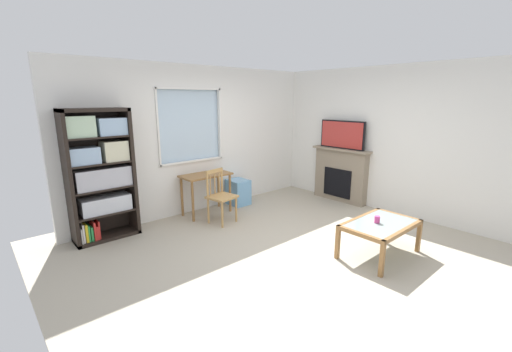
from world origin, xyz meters
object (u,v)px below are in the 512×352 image
Objects in this scene: fireplace at (340,175)px; sippy_cup at (377,219)px; tv at (342,135)px; wooden_chair at (220,196)px; plastic_drawer_unit at (238,192)px; coffee_table at (380,227)px; bookshelf at (100,171)px; desk_under_window at (206,181)px.

sippy_cup is at bearing -134.32° from fireplace.
wooden_chair is at bearing 166.51° from tv.
coffee_table is (0.06, -2.95, 0.15)m from plastic_drawer_unit.
tv is at bearing 47.22° from coffee_table.
plastic_drawer_unit is at bearing 34.43° from wooden_chair.
fireplace is at bearing -13.40° from wooden_chair.
coffee_table is (-1.67, -1.78, -0.15)m from fireplace.
bookshelf is 4.42m from fireplace.
wooden_chair is at bearing 110.22° from coffee_table.
tv is at bearing -180.00° from fireplace.
desk_under_window is 0.54m from wooden_chair.
wooden_chair reaches higher than plastic_drawer_unit.
coffee_table is (-1.65, -1.78, -0.96)m from tv.
bookshelf reaches higher than desk_under_window.
desk_under_window is 0.90× the size of tv.
bookshelf reaches higher than wooden_chair.
wooden_chair reaches higher than sippy_cup.
tv is at bearing -16.30° from bookshelf.
plastic_drawer_unit is at bearing 145.51° from tv.
plastic_drawer_unit is 0.47× the size of coffee_table.
bookshelf is 3.93m from sippy_cup.
wooden_chair is 1.81× the size of plastic_drawer_unit.
wooden_chair is 2.50m from sippy_cup.
bookshelf is 3.99m from coffee_table.
bookshelf is 21.35× the size of sippy_cup.
sippy_cup is at bearing -74.76° from desk_under_window.
wooden_chair is at bearing 166.60° from fireplace.
sippy_cup reaches higher than plastic_drawer_unit.
tv is at bearing 45.99° from sippy_cup.
fireplace is 0.81m from tv.
fireplace is at bearing -16.24° from bookshelf.
sippy_cup is at bearing -134.01° from tv.
wooden_chair is 2.62m from fireplace.
bookshelf is at bearing 178.70° from plastic_drawer_unit.
plastic_drawer_unit is 0.51× the size of tv.
coffee_table is at bearing -88.92° from plastic_drawer_unit.
wooden_chair is 10.00× the size of sippy_cup.
fireplace is at bearing -34.21° from plastic_drawer_unit.
plastic_drawer_unit is at bearing -1.30° from bookshelf.
tv is 0.94× the size of coffee_table.
fireplace is 2.44m from coffee_table.
sippy_cup is (0.78, -2.87, -0.10)m from desk_under_window.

